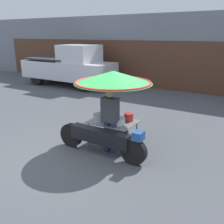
{
  "coord_description": "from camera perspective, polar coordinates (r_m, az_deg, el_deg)",
  "views": [
    {
      "loc": [
        3.46,
        -4.09,
        2.68
      ],
      "look_at": [
        0.49,
        0.76,
        0.89
      ],
      "focal_mm": 40.0,
      "sensor_mm": 36.0,
      "label": 1
    }
  ],
  "objects": [
    {
      "name": "shopfront_building",
      "position": [
        13.41,
        16.88,
        12.98
      ],
      "size": [
        28.0,
        2.06,
        3.63
      ],
      "color": "gray",
      "rests_on": "ground"
    },
    {
      "name": "vendor_motorcycle_cart",
      "position": [
        5.79,
        -0.12,
        4.86
      ],
      "size": [
        2.3,
        1.83,
        1.87
      ],
      "color": "black",
      "rests_on": "ground"
    },
    {
      "name": "pickup_truck",
      "position": [
        13.6,
        -9.62,
        10.19
      ],
      "size": [
        5.19,
        1.83,
        2.15
      ],
      "color": "black",
      "rests_on": "ground"
    },
    {
      "name": "vendor_person",
      "position": [
        5.7,
        -0.44,
        -1.36
      ],
      "size": [
        0.38,
        0.22,
        1.52
      ],
      "color": "navy",
      "rests_on": "ground"
    },
    {
      "name": "ground_plane",
      "position": [
        5.99,
        -7.97,
        -9.3
      ],
      "size": [
        36.0,
        36.0,
        0.0
      ],
      "primitive_type": "plane",
      "color": "#4C4F54"
    }
  ]
}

